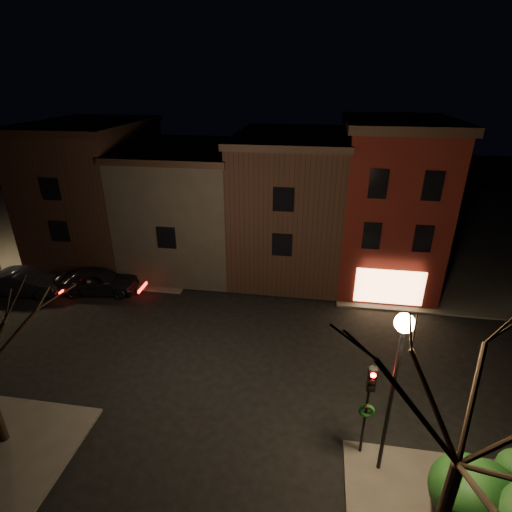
{
  "coord_description": "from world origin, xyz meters",
  "views": [
    {
      "loc": [
        3.41,
        -16.47,
        13.0
      ],
      "look_at": [
        0.03,
        4.74,
        3.2
      ],
      "focal_mm": 28.0,
      "sensor_mm": 36.0,
      "label": 1
    }
  ],
  "objects": [
    {
      "name": "ground",
      "position": [
        0.0,
        0.0,
        0.0
      ],
      "size": [
        120.0,
        120.0,
        0.0
      ],
      "primitive_type": "plane",
      "color": "black",
      "rests_on": "ground"
    },
    {
      "name": "row_building_c",
      "position": [
        -13.0,
        10.5,
        5.08
      ],
      "size": [
        7.3,
        10.3,
        9.9
      ],
      "color": "black",
      "rests_on": "ground"
    },
    {
      "name": "row_building_b",
      "position": [
        -5.75,
        10.5,
        4.33
      ],
      "size": [
        7.8,
        10.3,
        8.4
      ],
      "color": "black",
      "rests_on": "ground"
    },
    {
      "name": "corner_building",
      "position": [
        8.0,
        9.47,
        5.4
      ],
      "size": [
        6.5,
        8.5,
        10.5
      ],
      "color": "#490F0D",
      "rests_on": "ground"
    },
    {
      "name": "sidewalk_far_right",
      "position": [
        20.0,
        20.0,
        0.06
      ],
      "size": [
        30.0,
        30.0,
        0.12
      ],
      "primitive_type": "cube",
      "color": "#2D2B28",
      "rests_on": "ground"
    },
    {
      "name": "bare_tree_right",
      "position": [
        7.5,
        -8.5,
        6.15
      ],
      "size": [
        6.4,
        6.4,
        8.5
      ],
      "color": "black",
      "rests_on": "sidewalk_near_right"
    },
    {
      "name": "street_lamp_near",
      "position": [
        6.2,
        -6.0,
        5.18
      ],
      "size": [
        0.6,
        0.6,
        6.48
      ],
      "color": "black",
      "rests_on": "sidewalk_near_right"
    },
    {
      "name": "row_building_a",
      "position": [
        1.5,
        10.5,
        4.83
      ],
      "size": [
        7.3,
        10.3,
        9.4
      ],
      "color": "black",
      "rests_on": "ground"
    },
    {
      "name": "evergreen_bush",
      "position": [
        9.5,
        -8.0,
        1.51
      ],
      "size": [
        3.3,
        3.3,
        2.79
      ],
      "primitive_type": "ellipsoid",
      "color": "black",
      "rests_on": "sidewalk_near_right"
    },
    {
      "name": "parked_car_a",
      "position": [
        -10.25,
        4.45,
        0.85
      ],
      "size": [
        5.23,
        2.64,
        1.71
      ],
      "primitive_type": "imported",
      "rotation": [
        0.0,
        0.0,
        1.7
      ],
      "color": "black",
      "rests_on": "ground"
    },
    {
      "name": "traffic_signal",
      "position": [
        5.6,
        -5.51,
        2.81
      ],
      "size": [
        0.58,
        0.38,
        4.05
      ],
      "color": "black",
      "rests_on": "sidewalk_near_right"
    },
    {
      "name": "sidewalk_far_left",
      "position": [
        -20.0,
        20.0,
        0.06
      ],
      "size": [
        30.0,
        30.0,
        0.12
      ],
      "primitive_type": "cube",
      "color": "#2D2B28",
      "rests_on": "ground"
    },
    {
      "name": "parked_car_b",
      "position": [
        -14.87,
        3.5,
        0.81
      ],
      "size": [
        5.08,
        2.19,
        1.63
      ],
      "primitive_type": "imported",
      "rotation": [
        0.0,
        0.0,
        1.67
      ],
      "color": "black",
      "rests_on": "ground"
    }
  ]
}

